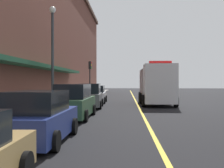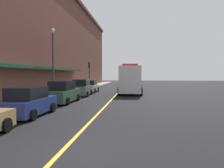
# 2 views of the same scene
# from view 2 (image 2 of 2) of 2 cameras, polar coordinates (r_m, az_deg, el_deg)

# --- Properties ---
(ground_plane) EXTENTS (112.00, 112.00, 0.00)m
(ground_plane) POSITION_cam_2_polar(r_m,az_deg,el_deg) (31.68, 1.96, -1.94)
(ground_plane) COLOR black
(sidewalk_left) EXTENTS (2.40, 70.00, 0.15)m
(sidewalk_left) POSITION_cam_2_polar(r_m,az_deg,el_deg) (32.73, -8.93, -1.70)
(sidewalk_left) COLOR gray
(sidewalk_left) RESTS_ON ground
(lane_center_stripe) EXTENTS (0.16, 70.00, 0.01)m
(lane_center_stripe) POSITION_cam_2_polar(r_m,az_deg,el_deg) (31.68, 1.96, -1.94)
(lane_center_stripe) COLOR gold
(lane_center_stripe) RESTS_ON ground
(brick_building_left) EXTENTS (13.75, 64.00, 15.05)m
(brick_building_left) POSITION_cam_2_polar(r_m,az_deg,el_deg) (34.83, -21.66, 10.71)
(brick_building_left) COLOR brown
(brick_building_left) RESTS_ON ground
(parked_car_1) EXTENTS (2.07, 4.34, 1.74)m
(parked_car_1) POSITION_cam_2_polar(r_m,az_deg,el_deg) (14.01, -20.92, -4.51)
(parked_car_1) COLOR navy
(parked_car_1) RESTS_ON ground
(parked_car_2) EXTENTS (2.05, 4.92, 1.92)m
(parked_car_2) POSITION_cam_2_polar(r_m,az_deg,el_deg) (19.59, -12.63, -2.20)
(parked_car_2) COLOR #2D5133
(parked_car_2) RESTS_ON ground
(parked_car_3) EXTENTS (2.07, 4.25, 1.90)m
(parked_car_3) POSITION_cam_2_polar(r_m,az_deg,el_deg) (25.47, -7.91, -1.09)
(parked_car_3) COLOR #595B60
(parked_car_3) RESTS_ON ground
(parked_car_4) EXTENTS (2.08, 4.38, 1.67)m
(parked_car_4) POSITION_cam_2_polar(r_m,az_deg,el_deg) (30.38, -5.78, -0.66)
(parked_car_4) COLOR silver
(parked_car_4) RESTS_ON ground
(box_truck) EXTENTS (2.89, 7.70, 3.70)m
(box_truck) POSITION_cam_2_polar(r_m,az_deg,el_deg) (28.08, 4.89, 1.06)
(box_truck) COLOR silver
(box_truck) RESTS_ON ground
(parking_meter_1) EXTENTS (0.14, 0.18, 1.33)m
(parking_meter_1) POSITION_cam_2_polar(r_m,az_deg,el_deg) (31.85, -7.76, -0.03)
(parking_meter_1) COLOR #4C4C51
(parking_meter_1) RESTS_ON sidewalk_left
(street_lamp_left) EXTENTS (0.44, 0.44, 6.94)m
(street_lamp_left) POSITION_cam_2_polar(r_m,az_deg,el_deg) (22.94, -15.16, 7.24)
(street_lamp_left) COLOR #33383D
(street_lamp_left) RESTS_ON sidewalk_left
(traffic_light_near) EXTENTS (0.38, 0.36, 4.30)m
(traffic_light_near) POSITION_cam_2_polar(r_m,az_deg,el_deg) (36.26, -5.93, 3.61)
(traffic_light_near) COLOR #232326
(traffic_light_near) RESTS_ON sidewalk_left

